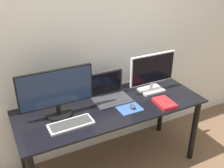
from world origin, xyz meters
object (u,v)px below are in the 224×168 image
(monitor_left, at_px, (57,92))
(monitor_right, at_px, (152,72))
(laptop, at_px, (110,93))
(mouse, at_px, (132,107))
(book, at_px, (164,103))
(keyboard, at_px, (71,124))

(monitor_left, distance_m, monitor_right, 0.97)
(monitor_right, xyz_separation_m, laptop, (-0.45, 0.05, -0.14))
(mouse, distance_m, book, 0.31)
(monitor_right, height_order, book, monitor_right)
(monitor_right, distance_m, mouse, 0.45)
(keyboard, distance_m, mouse, 0.58)
(laptop, height_order, mouse, laptop)
(monitor_left, xyz_separation_m, laptop, (0.52, 0.05, -0.16))
(monitor_left, distance_m, keyboard, 0.29)
(keyboard, bearing_deg, monitor_right, 12.10)
(monitor_left, bearing_deg, book, -17.05)
(monitor_left, height_order, keyboard, monitor_left)
(monitor_left, height_order, book, monitor_left)
(laptop, distance_m, keyboard, 0.54)
(mouse, xyz_separation_m, book, (0.30, -0.07, -0.01))
(mouse, bearing_deg, monitor_right, 31.26)
(monitor_left, distance_m, book, 0.99)
(laptop, xyz_separation_m, keyboard, (-0.48, -0.25, -0.05))
(monitor_left, height_order, mouse, monitor_left)
(book, bearing_deg, mouse, 166.69)
(monitor_right, bearing_deg, book, -99.29)
(laptop, height_order, keyboard, laptop)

